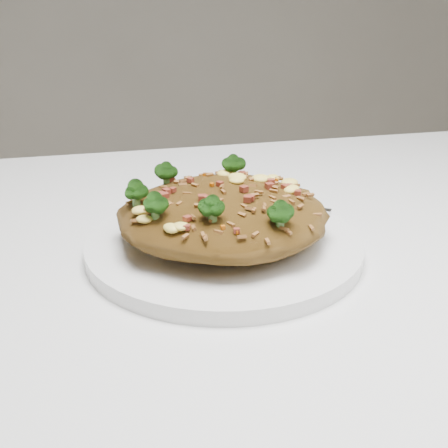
% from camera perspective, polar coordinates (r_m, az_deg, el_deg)
% --- Properties ---
extents(dining_table, '(1.20, 0.80, 0.75)m').
position_cam_1_polar(dining_table, '(0.56, -8.28, -14.27)').
color(dining_table, white).
rests_on(dining_table, ground).
extents(plate, '(0.25, 0.25, 0.01)m').
position_cam_1_polar(plate, '(0.57, 0.00, -2.03)').
color(plate, white).
rests_on(plate, dining_table).
extents(fried_rice, '(0.19, 0.18, 0.07)m').
position_cam_1_polar(fried_rice, '(0.55, -0.08, 1.52)').
color(fried_rice, brown).
rests_on(fried_rice, plate).
extents(fork, '(0.14, 0.10, 0.00)m').
position_cam_1_polar(fork, '(0.65, 3.47, 2.04)').
color(fork, silver).
rests_on(fork, plate).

